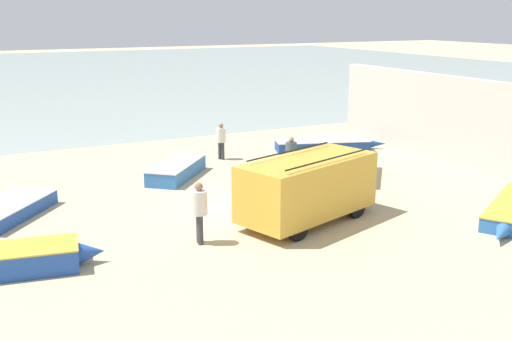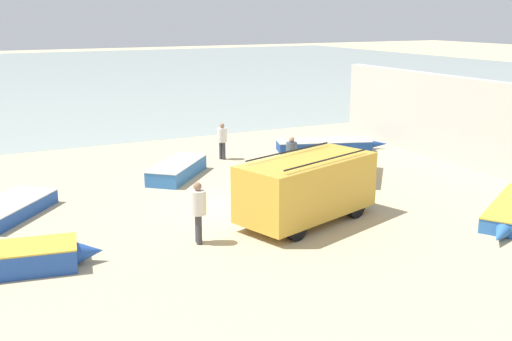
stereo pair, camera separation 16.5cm
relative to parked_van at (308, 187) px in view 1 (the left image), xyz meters
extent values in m
plane|color=tan|center=(-1.31, 2.28, -1.14)|extent=(200.00, 200.00, 0.00)
cube|color=#99A89E|center=(-1.31, 54.28, -1.13)|extent=(120.00, 80.00, 0.01)
cube|color=#BCB7AD|center=(9.74, 3.28, 0.76)|extent=(0.50, 16.08, 3.79)
cube|color=gold|center=(-0.03, -0.01, 0.02)|extent=(5.04, 3.34, 1.76)
cube|color=black|center=(2.23, 0.73, -0.46)|extent=(0.67, 1.77, 0.79)
cube|color=#1E232D|center=(2.15, 0.71, 0.54)|extent=(0.60, 1.68, 0.56)
cylinder|color=black|center=(1.07, 1.26, -0.76)|extent=(0.79, 0.45, 0.76)
cylinder|color=black|center=(1.61, -0.38, -0.76)|extent=(0.79, 0.45, 0.76)
cylinder|color=black|center=(-1.67, 0.36, -0.76)|extent=(0.79, 0.45, 0.76)
cylinder|color=black|center=(-1.13, -1.28, -0.76)|extent=(0.79, 0.45, 0.76)
cylinder|color=black|center=(-0.27, 0.73, 1.02)|extent=(3.64, 1.24, 0.05)
cylinder|color=black|center=(0.22, -0.74, 1.02)|extent=(3.64, 1.24, 0.05)
cube|color=navy|center=(5.99, 8.42, -0.90)|extent=(4.62, 2.65, 0.47)
cone|color=navy|center=(8.56, 7.55, -0.90)|extent=(1.07, 0.74, 0.45)
cube|color=silver|center=(5.99, 8.42, -0.73)|extent=(0.57, 1.19, 0.05)
cube|color=silver|center=(5.99, 8.42, -0.64)|extent=(4.67, 2.68, 0.04)
cube|color=#ADA89E|center=(4.54, 3.66, -0.82)|extent=(3.21, 3.48, 0.62)
cone|color=#ADA89E|center=(3.20, 2.05, -0.82)|extent=(0.94, 0.96, 0.59)
cube|color=gold|center=(4.54, 3.66, -0.58)|extent=(1.05, 0.92, 0.05)
cube|color=gold|center=(4.54, 3.66, -0.49)|extent=(3.24, 3.52, 0.04)
cone|color=#2D66AD|center=(4.00, -4.06, -0.91)|extent=(1.07, 0.87, 0.43)
cube|color=#234CA3|center=(-8.66, 0.05, -0.83)|extent=(3.23, 1.82, 0.61)
cone|color=#234CA3|center=(-6.82, -0.26, -0.83)|extent=(0.76, 0.68, 0.58)
cube|color=gold|center=(-8.66, 0.05, -0.59)|extent=(0.40, 1.25, 0.05)
cube|color=gold|center=(-8.66, 0.05, -0.51)|extent=(3.27, 1.84, 0.04)
cube|color=#234CA3|center=(-8.47, 4.71, -0.91)|extent=(3.39, 3.69, 0.45)
cone|color=#234CA3|center=(-7.15, 6.36, -0.91)|extent=(0.81, 0.86, 0.43)
cube|color=silver|center=(-8.47, 4.71, -0.75)|extent=(1.25, 1.06, 0.05)
cube|color=silver|center=(-8.47, 4.71, -0.66)|extent=(3.43, 3.73, 0.04)
cube|color=#2D66AD|center=(-1.95, 6.87, -0.85)|extent=(3.22, 3.43, 0.57)
cone|color=#2D66AD|center=(-0.57, 8.45, -0.85)|extent=(0.91, 0.93, 0.54)
cube|color=silver|center=(-1.95, 6.87, -0.63)|extent=(1.02, 0.92, 0.05)
cube|color=silver|center=(-1.95, 6.87, -0.54)|extent=(3.25, 3.47, 0.04)
cylinder|color=#38383D|center=(0.85, 8.98, -0.74)|extent=(0.15, 0.15, 0.80)
cylinder|color=#38383D|center=(0.95, 8.84, -0.74)|extent=(0.15, 0.15, 0.80)
cylinder|color=silver|center=(0.90, 8.91, -0.02)|extent=(0.43, 0.43, 0.63)
sphere|color=#8C664C|center=(0.90, 8.91, 0.41)|extent=(0.22, 0.22, 0.22)
cylinder|color=#38383D|center=(-3.74, -0.15, -0.70)|extent=(0.17, 0.17, 0.88)
cylinder|color=#38383D|center=(-3.77, -0.33, -0.70)|extent=(0.17, 0.17, 0.88)
cylinder|color=silver|center=(-3.76, -0.24, 0.09)|extent=(0.48, 0.48, 0.70)
sphere|color=#8C664C|center=(-3.76, -0.24, 0.56)|extent=(0.24, 0.24, 0.24)
cylinder|color=#38383D|center=(2.15, 4.74, -0.72)|extent=(0.16, 0.16, 0.83)
cylinder|color=#38383D|center=(2.02, 4.63, -0.72)|extent=(0.16, 0.16, 0.83)
cylinder|color=#424C5B|center=(2.08, 4.68, 0.02)|extent=(0.45, 0.45, 0.66)
sphere|color=tan|center=(2.08, 4.68, 0.46)|extent=(0.22, 0.22, 0.22)
camera|label=1|loc=(-9.57, -15.35, 5.25)|focal=42.00mm
camera|label=2|loc=(-9.42, -15.42, 5.25)|focal=42.00mm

